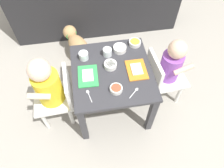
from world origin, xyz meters
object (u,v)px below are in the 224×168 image
at_px(dog, 77,44).
at_px(cereal_bowl_left_side, 120,48).
at_px(water_cup_left, 107,52).
at_px(seated_child_left, 49,86).
at_px(seated_child_right, 169,66).
at_px(veggie_bowl_near, 115,89).
at_px(food_tray_right, 137,70).
at_px(food_tray_left, 88,76).
at_px(veggie_bowl_far, 135,43).
at_px(cereal_bowl_right_side, 110,65).
at_px(water_cup_right, 84,56).
at_px(spoon_by_left_tray, 135,92).
at_px(spoon_by_right_tray, 89,95).
at_px(dining_table, 112,78).

height_order(dog, cereal_bowl_left_side, cereal_bowl_left_side).
relative_size(water_cup_left, cereal_bowl_left_side, 0.66).
xyz_separation_m(seated_child_left, water_cup_left, (0.43, 0.18, 0.07)).
bearing_deg(seated_child_right, veggie_bowl_near, -156.68).
bearing_deg(cereal_bowl_left_side, food_tray_right, -68.67).
bearing_deg(veggie_bowl_near, food_tray_left, 139.02).
bearing_deg(veggie_bowl_far, cereal_bowl_right_side, -139.07).
relative_size(dog, water_cup_right, 6.08).
relative_size(water_cup_right, veggie_bowl_near, 0.82).
bearing_deg(spoon_by_left_tray, cereal_bowl_right_side, 117.01).
bearing_deg(food_tray_right, seated_child_left, -179.25).
relative_size(food_tray_left, water_cup_left, 2.94).
height_order(veggie_bowl_far, spoon_by_right_tray, veggie_bowl_far).
bearing_deg(food_tray_right, cereal_bowl_left_side, 111.33).
distance_m(seated_child_right, veggie_bowl_near, 0.49).
bearing_deg(food_tray_left, water_cup_left, 47.30).
bearing_deg(water_cup_right, veggie_bowl_far, 11.46).
distance_m(veggie_bowl_far, cereal_bowl_left_side, 0.13).
bearing_deg(water_cup_right, food_tray_left, -86.00).
height_order(food_tray_right, water_cup_left, water_cup_left).
xyz_separation_m(dining_table, cereal_bowl_left_side, (0.09, 0.19, 0.10)).
relative_size(seated_child_left, dog, 1.63).
relative_size(dining_table, water_cup_right, 8.63).
relative_size(food_tray_right, spoon_by_left_tray, 2.29).
bearing_deg(water_cup_right, water_cup_left, 1.79).
bearing_deg(cereal_bowl_right_side, spoon_by_right_tray, -129.54).
xyz_separation_m(water_cup_left, spoon_by_left_tray, (0.12, -0.35, -0.02)).
height_order(seated_child_right, food_tray_left, seated_child_right).
height_order(water_cup_right, cereal_bowl_left_side, water_cup_right).
distance_m(seated_child_right, cereal_bowl_left_side, 0.39).
bearing_deg(cereal_bowl_right_side, food_tray_left, -160.15).
relative_size(spoon_by_left_tray, spoon_by_right_tray, 0.81).
bearing_deg(food_tray_right, dog, 123.56).
bearing_deg(food_tray_left, spoon_by_right_tray, -93.37).
height_order(water_cup_left, cereal_bowl_left_side, water_cup_left).
distance_m(seated_child_right, water_cup_right, 0.64).
bearing_deg(spoon_by_right_tray, food_tray_left, 86.63).
bearing_deg(veggie_bowl_far, water_cup_left, -161.45).
distance_m(seated_child_left, water_cup_right, 0.32).
bearing_deg(food_tray_right, water_cup_right, 154.33).
distance_m(water_cup_right, spoon_by_right_tray, 0.32).
bearing_deg(water_cup_right, food_tray_right, -25.67).
height_order(seated_child_left, cereal_bowl_left_side, seated_child_left).
distance_m(water_cup_left, cereal_bowl_right_side, 0.12).
height_order(dog, water_cup_right, water_cup_right).
height_order(water_cup_right, spoon_by_left_tray, water_cup_right).
bearing_deg(food_tray_left, veggie_bowl_far, 33.00).
bearing_deg(spoon_by_left_tray, water_cup_left, 109.50).
relative_size(seated_child_right, food_tray_right, 3.44).
bearing_deg(water_cup_left, cereal_bowl_left_side, 18.17).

